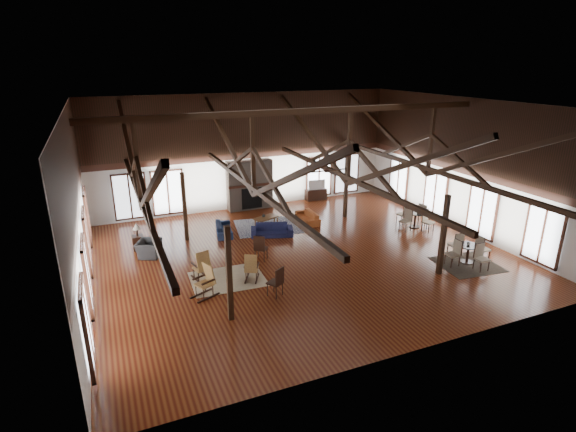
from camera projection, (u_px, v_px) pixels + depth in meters
name	position (u px, v px, depth m)	size (l,w,h in m)	color
floor	(302.00, 255.00, 18.30)	(16.00, 16.00, 0.00)	brown
ceiling	(304.00, 104.00, 16.33)	(16.00, 14.00, 0.02)	black
wall_back	(247.00, 152.00, 23.41)	(16.00, 0.02, 6.00)	silver
wall_front	(420.00, 251.00, 11.23)	(16.00, 0.02, 6.00)	silver
wall_left	(76.00, 209.00, 14.37)	(0.02, 14.00, 6.00)	silver
wall_right	(464.00, 166.00, 20.26)	(0.02, 14.00, 6.00)	silver
roof_truss	(303.00, 158.00, 16.98)	(15.60, 14.07, 3.14)	black
post_grid	(302.00, 220.00, 17.80)	(8.16, 7.16, 3.05)	black
fireplace	(250.00, 185.00, 23.68)	(2.50, 0.69, 2.60)	#756559
ceiling_fan	(327.00, 170.00, 16.39)	(1.60, 1.60, 0.75)	black
sofa_navy_front	(272.00, 230.00, 20.24)	(1.88, 0.73, 0.55)	#16193D
sofa_navy_left	(224.00, 229.00, 20.48)	(0.68, 1.73, 0.50)	#16213E
sofa_orange	(308.00, 217.00, 22.00)	(0.67, 1.72, 0.50)	#96441D
coffee_table	(266.00, 218.00, 21.42)	(1.30, 0.97, 0.45)	brown
vase	(264.00, 215.00, 21.38)	(0.17, 0.17, 0.18)	#B2B2B2
armchair	(149.00, 248.00, 18.14)	(0.86, 0.98, 0.64)	#28282A
side_table_lamp	(138.00, 239.00, 18.74)	(0.45, 0.45, 1.16)	black
rocking_chair_a	(202.00, 267.00, 16.04)	(0.67, 0.98, 1.15)	olive
rocking_chair_b	(251.00, 268.00, 16.05)	(0.75, 0.90, 1.03)	olive
rocking_chair_c	(206.00, 281.00, 15.00)	(1.01, 0.80, 1.16)	olive
side_chair_a	(260.00, 246.00, 17.57)	(0.64, 0.64, 1.09)	black
side_chair_b	(277.00, 280.00, 14.91)	(0.62, 0.62, 1.06)	black
cafe_table_near	(468.00, 250.00, 17.48)	(1.95, 1.95, 1.02)	black
cafe_table_far	(415.00, 217.00, 21.22)	(1.98, 1.98, 1.01)	black
cup_near	(469.00, 244.00, 17.41)	(0.13, 0.13, 0.10)	#B2B2B2
cup_far	(418.00, 212.00, 21.10)	(0.13, 0.13, 0.11)	#B2B2B2
tv_console	(316.00, 194.00, 25.53)	(1.22, 0.46, 0.61)	black
television	(316.00, 184.00, 25.34)	(0.98, 0.13, 0.56)	#B2B2B2
rug_tan	(228.00, 279.00, 16.29)	(2.61, 2.05, 0.01)	tan
rug_navy	(271.00, 226.00, 21.49)	(3.31, 2.48, 0.01)	#171D41
rug_dark	(467.00, 264.00, 17.46)	(2.21, 2.01, 0.01)	black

